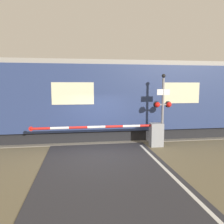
# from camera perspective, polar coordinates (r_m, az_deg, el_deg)

# --- Properties ---
(ground_plane) EXTENTS (80.00, 80.00, 0.00)m
(ground_plane) POSITION_cam_1_polar(r_m,az_deg,el_deg) (9.42, -2.88, -10.90)
(ground_plane) COLOR #6B6047
(track_bed) EXTENTS (36.00, 3.20, 0.13)m
(track_bed) POSITION_cam_1_polar(r_m,az_deg,el_deg) (12.41, -4.31, -6.40)
(track_bed) COLOR slate
(track_bed) RESTS_ON ground_plane
(train) EXTENTS (19.97, 2.85, 4.15)m
(train) POSITION_cam_1_polar(r_m,az_deg,el_deg) (13.13, 14.80, 3.39)
(train) COLOR black
(train) RESTS_ON ground_plane
(crossing_barrier) EXTENTS (6.09, 0.44, 1.12)m
(crossing_barrier) POSITION_cam_1_polar(r_m,az_deg,el_deg) (10.44, 8.67, -5.50)
(crossing_barrier) COLOR gray
(crossing_barrier) RESTS_ON ground_plane
(signal_post) EXTENTS (0.87, 0.26, 3.41)m
(signal_post) POSITION_cam_1_polar(r_m,az_deg,el_deg) (10.49, 13.15, 1.62)
(signal_post) COLOR gray
(signal_post) RESTS_ON ground_plane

